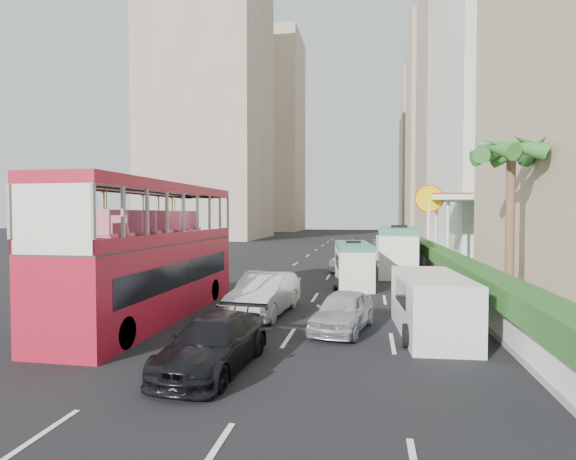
% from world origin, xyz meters
% --- Properties ---
extents(ground_plane, '(200.00, 200.00, 0.00)m').
position_xyz_m(ground_plane, '(0.00, 0.00, 0.00)').
color(ground_plane, black).
rests_on(ground_plane, ground).
extents(double_decker_bus, '(2.50, 11.00, 5.06)m').
position_xyz_m(double_decker_bus, '(-6.00, 0.00, 2.53)').
color(double_decker_bus, '#AC1429').
rests_on(double_decker_bus, ground).
extents(car_silver_lane_a, '(2.14, 5.04, 1.62)m').
position_xyz_m(car_silver_lane_a, '(-1.91, 1.10, 0.00)').
color(car_silver_lane_a, silver).
rests_on(car_silver_lane_a, ground).
extents(car_silver_lane_b, '(2.31, 4.11, 1.32)m').
position_xyz_m(car_silver_lane_b, '(1.24, -0.73, 0.00)').
color(car_silver_lane_b, silver).
rests_on(car_silver_lane_b, ground).
extents(car_black, '(2.14, 4.62, 1.31)m').
position_xyz_m(car_black, '(-1.77, -5.10, 0.00)').
color(car_black, black).
rests_on(car_black, ground).
extents(van_asset, '(2.72, 5.35, 1.45)m').
position_xyz_m(van_asset, '(0.83, 15.38, 0.00)').
color(van_asset, silver).
rests_on(van_asset, ground).
extents(minibus_near, '(2.36, 5.45, 2.34)m').
position_xyz_m(minibus_near, '(1.23, 8.96, 1.17)').
color(minibus_near, silver).
rests_on(minibus_near, ground).
extents(minibus_far, '(2.76, 7.00, 3.04)m').
position_xyz_m(minibus_far, '(4.02, 14.34, 1.52)').
color(minibus_far, silver).
rests_on(minibus_far, ground).
extents(panel_van_near, '(2.29, 5.01, 1.95)m').
position_xyz_m(panel_van_near, '(4.08, -0.81, 0.98)').
color(panel_van_near, silver).
rests_on(panel_van_near, ground).
extents(panel_van_far, '(3.09, 5.62, 2.12)m').
position_xyz_m(panel_van_far, '(4.21, 20.93, 1.06)').
color(panel_van_far, silver).
rests_on(panel_van_far, ground).
extents(sidewalk, '(6.00, 120.00, 0.18)m').
position_xyz_m(sidewalk, '(9.00, 25.00, 0.09)').
color(sidewalk, '#99968C').
rests_on(sidewalk, ground).
extents(kerb_wall, '(0.30, 44.00, 1.00)m').
position_xyz_m(kerb_wall, '(6.20, 14.00, 0.68)').
color(kerb_wall, silver).
rests_on(kerb_wall, sidewalk).
extents(hedge, '(1.10, 44.00, 0.70)m').
position_xyz_m(hedge, '(6.20, 14.00, 1.53)').
color(hedge, '#2D6626').
rests_on(hedge, kerb_wall).
extents(palm_tree, '(0.36, 0.36, 6.40)m').
position_xyz_m(palm_tree, '(7.80, 4.00, 3.38)').
color(palm_tree, brown).
rests_on(palm_tree, sidewalk).
extents(shell_station, '(6.50, 8.00, 5.50)m').
position_xyz_m(shell_station, '(10.00, 23.00, 2.75)').
color(shell_station, silver).
rests_on(shell_station, ground).
extents(tower_mid, '(16.00, 16.00, 50.00)m').
position_xyz_m(tower_mid, '(18.00, 58.00, 25.00)').
color(tower_mid, tan).
rests_on(tower_mid, ground).
extents(tower_far_a, '(14.00, 14.00, 44.00)m').
position_xyz_m(tower_far_a, '(17.00, 82.00, 22.00)').
color(tower_far_a, tan).
rests_on(tower_far_a, ground).
extents(tower_far_b, '(14.00, 14.00, 40.00)m').
position_xyz_m(tower_far_b, '(17.00, 104.00, 20.00)').
color(tower_far_b, tan).
rests_on(tower_far_b, ground).
extents(tower_left_a, '(18.00, 18.00, 52.00)m').
position_xyz_m(tower_left_a, '(-24.00, 55.00, 26.00)').
color(tower_left_a, tan).
rests_on(tower_left_a, ground).
extents(tower_left_b, '(16.00, 16.00, 46.00)m').
position_xyz_m(tower_left_b, '(-22.00, 90.00, 23.00)').
color(tower_left_b, tan).
rests_on(tower_left_b, ground).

